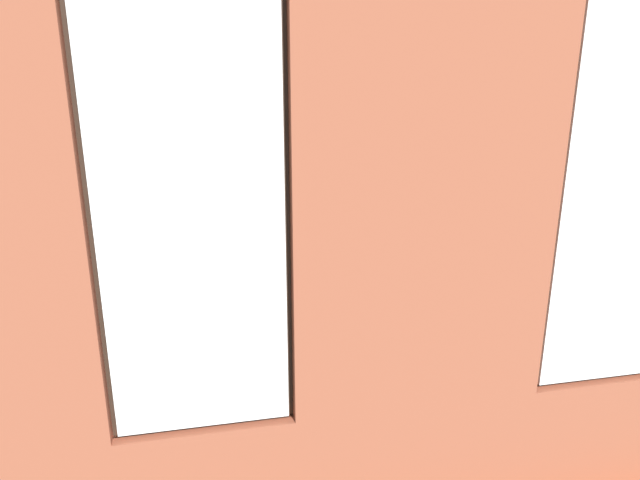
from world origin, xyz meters
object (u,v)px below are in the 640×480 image
at_px(candle_jar, 305,278).
at_px(remote_gray, 324,270).
at_px(couch_by_window, 277,411).
at_px(cup_ceramic, 294,274).
at_px(potted_plant_corner_near_left, 483,199).
at_px(couch_left, 576,283).
at_px(potted_plant_beside_window_right, 37,407).
at_px(coffee_table, 294,284).
at_px(remote_silver, 258,285).
at_px(table_plant_small, 277,266).
at_px(potted_plant_mid_room_small, 396,242).

relative_size(candle_jar, remote_gray, 0.57).
relative_size(couch_by_window, cup_ceramic, 17.98).
height_order(couch_by_window, potted_plant_corner_near_left, potted_plant_corner_near_left).
distance_m(couch_left, potted_plant_corner_near_left, 2.34).
bearing_deg(cup_ceramic, potted_plant_beside_window_right, 49.58).
bearing_deg(coffee_table, couch_left, 171.39).
xyz_separation_m(cup_ceramic, remote_silver, (0.36, 0.13, -0.04)).
bearing_deg(candle_jar, coffee_table, -54.30).
distance_m(table_plant_small, potted_plant_mid_room_small, 1.79).
bearing_deg(table_plant_small, couch_by_window, 82.24).
distance_m(cup_ceramic, potted_plant_beside_window_right, 2.80).
distance_m(couch_by_window, coffee_table, 2.08).
distance_m(couch_left, potted_plant_beside_window_right, 4.95).
bearing_deg(cup_ceramic, couch_by_window, 77.71).
bearing_deg(potted_plant_mid_room_small, coffee_table, 35.30).
xyz_separation_m(couch_left, remote_gray, (2.50, -0.58, 0.12)).
bearing_deg(remote_gray, coffee_table, -28.89).
bearing_deg(remote_silver, couch_left, 39.55).
height_order(couch_by_window, couch_left, same).
bearing_deg(remote_silver, remote_gray, 66.42).
bearing_deg(coffee_table, cup_ceramic, 165.96).
xyz_separation_m(couch_by_window, potted_plant_beside_window_right, (1.37, 0.10, 0.27)).
xyz_separation_m(table_plant_small, remote_silver, (0.21, 0.23, -0.10)).
bearing_deg(potted_plant_mid_room_small, cup_ceramic, 35.30).
xyz_separation_m(coffee_table, table_plant_small, (0.15, -0.11, 0.17)).
bearing_deg(potted_plant_mid_room_small, remote_gray, 38.35).
xyz_separation_m(potted_plant_mid_room_small, potted_plant_beside_window_right, (3.21, 3.12, 0.18)).
xyz_separation_m(couch_by_window, remote_silver, (-0.08, -1.90, 0.12)).
relative_size(potted_plant_corner_near_left, potted_plant_mid_room_small, 1.94).
distance_m(remote_silver, potted_plant_mid_room_small, 2.08).
distance_m(potted_plant_corner_near_left, potted_plant_mid_room_small, 1.82).
bearing_deg(table_plant_small, potted_plant_mid_room_small, -150.29).
relative_size(couch_by_window, remote_silver, 11.53).
xyz_separation_m(couch_left, cup_ceramic, (2.83, -0.43, 0.16)).
distance_m(cup_ceramic, candle_jar, 0.16).
xyz_separation_m(remote_silver, potted_plant_beside_window_right, (1.45, 2.00, 0.16)).
bearing_deg(couch_left, couch_by_window, -59.13).
relative_size(couch_left, coffee_table, 1.50).
distance_m(remote_silver, potted_plant_corner_near_left, 3.90).
distance_m(couch_by_window, cup_ceramic, 2.08).
bearing_deg(couch_by_window, potted_plant_mid_room_small, -121.34).
height_order(candle_jar, remote_silver, candle_jar).
bearing_deg(table_plant_small, cup_ceramic, 145.17).
relative_size(coffee_table, remote_gray, 7.13).
bearing_deg(couch_by_window, cup_ceramic, -102.29).
height_order(remote_gray, potted_plant_mid_room_small, potted_plant_mid_room_small).
bearing_deg(candle_jar, potted_plant_corner_near_left, -145.00).
bearing_deg(potted_plant_corner_near_left, couch_left, 86.69).
xyz_separation_m(table_plant_small, potted_plant_mid_room_small, (-1.55, -0.88, -0.12)).
xyz_separation_m(couch_by_window, candle_jar, (-0.53, -1.90, 0.16)).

